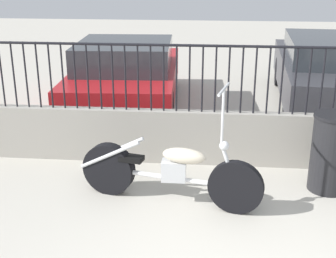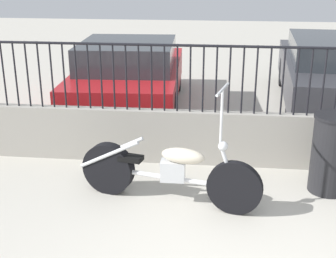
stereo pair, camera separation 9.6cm
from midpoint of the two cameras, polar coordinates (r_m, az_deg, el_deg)
The scene contains 6 objects.
low_wall at distance 6.54m, azimuth 8.36°, elevation -1.20°, with size 8.69×0.18×0.76m.
fence_railing at distance 6.26m, azimuth 8.80°, elevation 7.12°, with size 8.69×0.04×0.92m.
motorcycle_white at distance 5.48m, azimuth -0.56°, elevation -5.12°, with size 2.18×0.73×1.45m.
trash_bin at distance 6.03m, azimuth 19.74°, elevation -2.85°, with size 0.51×0.51×0.98m.
car_red at distance 9.05m, azimuth -4.45°, elevation 6.70°, with size 2.08×4.08×1.30m.
car_dark_grey at distance 9.64m, azimuth 19.75°, elevation 6.64°, with size 2.15×4.68×1.37m.
Camera 2 is at (-0.23, -3.10, 2.69)m, focal length 50.00 mm.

